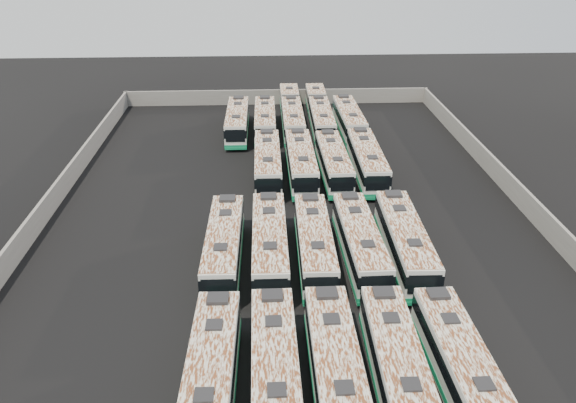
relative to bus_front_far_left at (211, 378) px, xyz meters
The scene contains 21 objects.
ground 22.58m from the bus_front_far_left, 75.98° to the left, with size 140.00×140.00×0.00m, color black.
perimeter_wall 22.52m from the bus_front_far_left, 75.98° to the left, with size 45.20×73.20×2.20m.
bus_front_far_left is the anchor object (origin of this frame).
bus_front_left 3.61m from the bus_front_far_left, ahead, with size 2.74×12.60×3.55m.
bus_front_center 7.08m from the bus_front_far_left, ahead, with size 2.72×12.70×3.58m.
bus_front_right 10.64m from the bus_front_far_left, ahead, with size 2.88×12.50×3.51m.
bus_front_far_right 14.34m from the bus_front_far_left, ahead, with size 2.86×12.33×3.46m.
bus_midfront_far_left 14.38m from the bus_front_far_left, 90.22° to the left, with size 2.82×12.47×3.50m.
bus_midfront_left 14.75m from the bus_front_far_left, 76.07° to the left, with size 2.73×12.78×3.60m.
bus_midfront_center 15.97m from the bus_front_far_left, 63.58° to the left, with size 2.76×12.40×3.49m.
bus_midfront_right 17.88m from the bus_front_far_left, 53.08° to the left, with size 2.92×12.55×3.52m.
bus_midfront_far_right 20.21m from the bus_front_far_left, 44.82° to the left, with size 2.98×12.83×3.60m.
bus_midback_left 31.14m from the bus_front_far_left, 83.30° to the left, with size 2.71×12.75×3.59m.
bus_midback_center 31.75m from the bus_front_far_left, 76.96° to the left, with size 2.77×12.78×3.60m.
bus_midback_right 32.65m from the bus_front_far_left, 71.02° to the left, with size 2.82×12.41×3.49m.
bus_midback_far_right 34.10m from the bus_front_far_left, 65.35° to the left, with size 2.86×12.81×3.60m.
bus_back_far_left 44.86m from the bus_front_far_left, 90.02° to the left, with size 2.74×12.58×3.54m.
bus_back_left 45.26m from the bus_front_far_left, 85.55° to the left, with size 2.72×12.36×3.48m.
bus_back_center 48.80m from the bus_front_far_left, 81.66° to the left, with size 2.70×19.08×3.46m.
bus_back_right 49.45m from the bus_front_far_left, 77.36° to the left, with size 2.87×19.05×3.45m.
bus_back_far_right 47.10m from the bus_front_far_left, 72.32° to the left, with size 2.80×12.56×3.53m.
Camera 1 is at (-2.26, -45.62, 24.80)m, focal length 35.00 mm.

